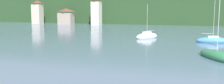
{
  "coord_description": "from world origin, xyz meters",
  "views": [
    {
      "loc": [
        9.02,
        18.6,
        5.95
      ],
      "look_at": [
        0.0,
        45.88,
        2.11
      ],
      "focal_mm": 39.53,
      "sensor_mm": 36.0,
      "label": 1
    }
  ],
  "objects_px": {
    "shore_building_west": "(37,12)",
    "shore_building_westcentral": "(66,17)",
    "shore_building_central": "(96,12)",
    "sailboat_far_5": "(147,36)",
    "sailboat_mid_0": "(217,56)",
    "sailboat_far_2": "(213,41)"
  },
  "relations": [
    {
      "from": "shore_building_central",
      "to": "sailboat_far_5",
      "type": "bearing_deg",
      "value": -54.76
    },
    {
      "from": "sailboat_mid_0",
      "to": "sailboat_far_2",
      "type": "height_order",
      "value": "sailboat_far_2"
    },
    {
      "from": "shore_building_westcentral",
      "to": "shore_building_central",
      "type": "xyz_separation_m",
      "value": [
        12.99,
        -0.05,
        2.01
      ]
    },
    {
      "from": "shore_building_west",
      "to": "shore_building_westcentral",
      "type": "height_order",
      "value": "shore_building_west"
    },
    {
      "from": "shore_building_central",
      "to": "sailboat_far_2",
      "type": "relative_size",
      "value": 1.2
    },
    {
      "from": "sailboat_far_2",
      "to": "sailboat_mid_0",
      "type": "bearing_deg",
      "value": -98.17
    },
    {
      "from": "shore_building_west",
      "to": "sailboat_far_2",
      "type": "bearing_deg",
      "value": -31.73
    },
    {
      "from": "shore_building_central",
      "to": "sailboat_far_5",
      "type": "relative_size",
      "value": 1.4
    },
    {
      "from": "shore_building_west",
      "to": "shore_building_westcentral",
      "type": "bearing_deg",
      "value": 0.79
    },
    {
      "from": "sailboat_far_2",
      "to": "sailboat_far_5",
      "type": "distance_m",
      "value": 12.87
    },
    {
      "from": "shore_building_central",
      "to": "shore_building_west",
      "type": "bearing_deg",
      "value": -179.71
    },
    {
      "from": "shore_building_central",
      "to": "sailboat_far_2",
      "type": "xyz_separation_m",
      "value": [
        38.44,
        -39.97,
        -4.67
      ]
    },
    {
      "from": "sailboat_mid_0",
      "to": "shore_building_west",
      "type": "bearing_deg",
      "value": -158.2
    },
    {
      "from": "shore_building_central",
      "to": "shore_building_westcentral",
      "type": "bearing_deg",
      "value": 179.8
    },
    {
      "from": "shore_building_west",
      "to": "sailboat_mid_0",
      "type": "relative_size",
      "value": 1.11
    },
    {
      "from": "sailboat_mid_0",
      "to": "sailboat_far_5",
      "type": "xyz_separation_m",
      "value": [
        -11.87,
        18.59,
        0.08
      ]
    },
    {
      "from": "shore_building_westcentral",
      "to": "sailboat_far_2",
      "type": "height_order",
      "value": "sailboat_far_2"
    },
    {
      "from": "shore_building_westcentral",
      "to": "sailboat_far_2",
      "type": "distance_m",
      "value": 65.22
    },
    {
      "from": "shore_building_west",
      "to": "shore_building_central",
      "type": "relative_size",
      "value": 0.91
    },
    {
      "from": "sailboat_far_5",
      "to": "shore_building_central",
      "type": "bearing_deg",
      "value": -108.56
    },
    {
      "from": "shore_building_west",
      "to": "sailboat_far_5",
      "type": "bearing_deg",
      "value": -35.18
    },
    {
      "from": "shore_building_central",
      "to": "sailboat_mid_0",
      "type": "height_order",
      "value": "shore_building_central"
    }
  ]
}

